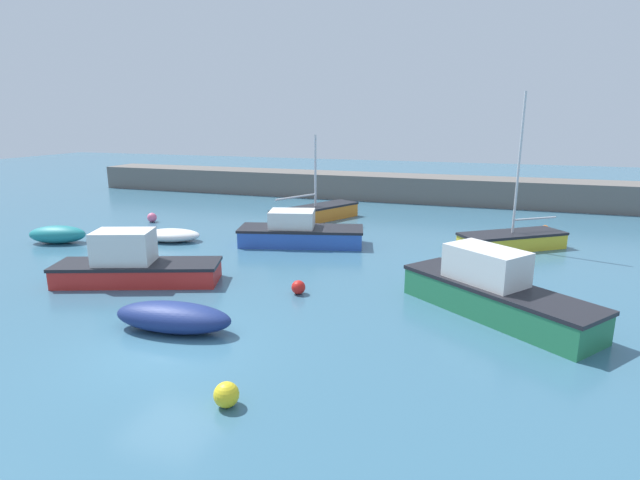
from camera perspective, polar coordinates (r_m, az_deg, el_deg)
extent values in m
cube|color=#38667F|center=(14.27, -17.05, -11.97)|extent=(120.00, 120.00, 0.20)
cube|color=#66605B|center=(37.85, 6.59, 6.09)|extent=(46.83, 3.30, 1.81)
ellipsoid|color=navy|center=(14.98, -16.44, -8.46)|extent=(3.63, 1.64, 0.85)
cube|color=orange|center=(29.54, -0.52, 2.95)|extent=(4.03, 5.80, 0.75)
cube|color=black|center=(29.46, -0.52, 3.78)|extent=(4.11, 5.92, 0.12)
cylinder|color=silver|center=(29.17, -0.53, 7.78)|extent=(0.13, 0.13, 4.26)
cylinder|color=silver|center=(28.34, -2.74, 4.94)|extent=(1.48, 2.71, 0.11)
cube|color=#287A4C|center=(16.35, 19.44, -6.74)|extent=(5.98, 5.15, 0.88)
cube|color=black|center=(16.19, 19.58, -5.08)|extent=(6.10, 5.25, 0.12)
cube|color=silver|center=(16.29, 18.43, -2.90)|extent=(2.73, 2.54, 1.18)
ellipsoid|color=white|center=(25.66, -16.65, 0.53)|extent=(3.13, 2.14, 0.62)
ellipsoid|color=teal|center=(27.38, -27.81, 0.57)|extent=(2.97, 2.02, 0.86)
cube|color=yellow|center=(24.87, 21.05, -0.20)|extent=(4.91, 4.16, 0.65)
cube|color=black|center=(24.78, 21.13, 0.66)|extent=(5.01, 4.24, 0.12)
cylinder|color=silver|center=(24.31, 21.77, 7.92)|extent=(0.11, 0.11, 6.43)
cylinder|color=silver|center=(25.39, 23.35, 2.26)|extent=(1.96, 1.44, 0.09)
cube|color=red|center=(19.66, -20.03, -3.69)|extent=(6.06, 3.57, 0.65)
cube|color=black|center=(19.55, -20.13, -2.60)|extent=(6.19, 3.64, 0.12)
cube|color=silver|center=(19.55, -21.48, -0.89)|extent=(2.38, 1.97, 1.33)
cube|color=#2D56B7|center=(23.92, -2.16, 0.31)|extent=(6.08, 3.34, 0.73)
cube|color=black|center=(23.82, -2.17, 1.31)|extent=(6.20, 3.41, 0.12)
cube|color=silver|center=(23.79, -3.22, 2.28)|extent=(2.41, 2.04, 0.93)
sphere|color=yellow|center=(11.20, -10.65, -16.98)|extent=(0.55, 0.55, 0.55)
sphere|color=red|center=(17.35, -2.48, -5.42)|extent=(0.49, 0.49, 0.49)
sphere|color=#EA668C|center=(30.75, -18.65, 2.46)|extent=(0.54, 0.54, 0.54)
sphere|color=orange|center=(28.87, 24.31, 1.13)|extent=(0.43, 0.43, 0.43)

